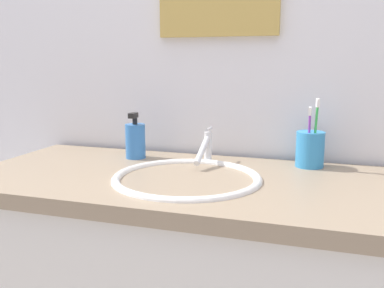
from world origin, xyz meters
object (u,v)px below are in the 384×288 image
Objects in this scene: faucet at (207,148)px; toothbrush_cup at (310,149)px; soap_dispenser at (135,140)px; toothbrush_purple at (309,133)px; toothbrush_green at (316,129)px.

toothbrush_cup is at bearing 10.80° from faucet.
soap_dispenser is at bearing 178.19° from faucet.
toothbrush_green is at bearing -3.44° from toothbrush_purple.
soap_dispenser is (-0.54, -0.03, -0.05)m from toothbrush_purple.
toothbrush_green is 1.35× the size of soap_dispenser.
toothbrush_purple is 0.54m from soap_dispenser.
toothbrush_purple is (-0.02, 0.00, -0.01)m from toothbrush_green.
toothbrush_green reaches higher than soap_dispenser.
soap_dispenser is at bearing -176.86° from toothbrush_purple.
toothbrush_cup is (0.30, 0.06, 0.00)m from faucet.
toothbrush_green is 1.14× the size of toothbrush_purple.
toothbrush_cup is 0.55m from soap_dispenser.
faucet reaches higher than toothbrush_cup.
toothbrush_cup is 0.71× the size of soap_dispenser.
toothbrush_green is 0.02m from toothbrush_purple.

